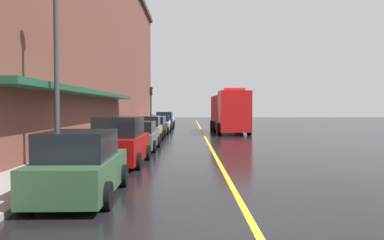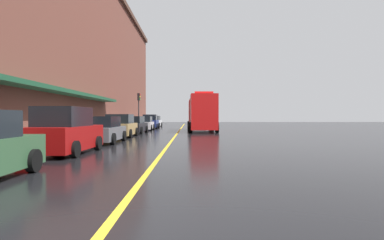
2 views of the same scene
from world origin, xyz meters
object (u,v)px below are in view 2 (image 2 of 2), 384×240
at_px(parking_meter_0, 140,120).
at_px(parked_car_5, 144,124).
at_px(parking_meter_1, 115,122).
at_px(parked_car_4, 133,125).
at_px(fire_truck, 201,114).
at_px(parked_car_1, 65,132).
at_px(parked_car_2, 103,130).
at_px(traffic_light_near, 139,104).
at_px(parked_car_6, 150,122).
at_px(parked_car_7, 154,122).
at_px(parked_car_3, 121,126).

bearing_deg(parking_meter_0, parked_car_5, -77.46).
relative_size(parked_car_5, parking_meter_1, 3.47).
distance_m(parked_car_4, fire_truck, 7.50).
bearing_deg(parked_car_1, parked_car_4, 1.63).
bearing_deg(parked_car_1, parked_car_5, 1.39).
relative_size(parked_car_2, traffic_light_near, 0.98).
xyz_separation_m(parked_car_2, parked_car_5, (-0.04, 16.33, 0.00)).
distance_m(parked_car_6, fire_truck, 9.90).
relative_size(parked_car_4, parking_meter_1, 3.37).
bearing_deg(parked_car_1, parked_car_7, 1.55).
xyz_separation_m(parked_car_2, fire_truck, (6.27, 14.07, 1.10)).
distance_m(fire_truck, traffic_light_near, 10.37).
distance_m(parked_car_2, parking_meter_1, 8.99).
bearing_deg(fire_truck, parked_car_6, -142.06).
relative_size(parked_car_5, fire_truck, 0.49).
relative_size(parked_car_4, parked_car_5, 0.97).
bearing_deg(traffic_light_near, parked_car_3, -85.43).
distance_m(parked_car_4, parking_meter_0, 12.40).
bearing_deg(parked_car_7, parked_car_3, -178.16).
xyz_separation_m(parked_car_3, parking_meter_1, (-1.32, 3.69, 0.26)).
bearing_deg(parked_car_7, parking_meter_1, 177.65).
relative_size(parked_car_2, parked_car_4, 0.94).
relative_size(parking_meter_0, parking_meter_1, 1.00).
relative_size(parked_car_3, parked_car_5, 0.94).
relative_size(fire_truck, traffic_light_near, 2.18).
relative_size(parked_car_7, parking_meter_1, 3.24).
distance_m(parked_car_5, parking_meter_0, 6.44).
bearing_deg(parked_car_4, parked_car_6, 1.26).
height_order(parked_car_1, parked_car_7, parked_car_1).
distance_m(parked_car_7, parking_meter_0, 4.51).
distance_m(parked_car_2, parking_meter_0, 22.66).
xyz_separation_m(parking_meter_1, traffic_light_near, (0.06, 12.08, 2.10)).
xyz_separation_m(parked_car_1, traffic_light_near, (-1.31, 26.18, 2.27)).
relative_size(parked_car_4, parking_meter_0, 3.37).
relative_size(parked_car_2, parked_car_5, 0.91).
height_order(parked_car_5, parked_car_6, parked_car_6).
distance_m(parked_car_1, parking_meter_1, 14.17).
bearing_deg(parked_car_2, fire_truck, -23.56).
xyz_separation_m(parked_car_4, traffic_light_near, (-1.26, 10.66, 2.42)).
bearing_deg(parking_meter_1, traffic_light_near, 89.71).
distance_m(parked_car_3, fire_truck, 10.99).
relative_size(parked_car_6, parking_meter_0, 3.34).
bearing_deg(parked_car_6, parking_meter_1, 172.16).
bearing_deg(parked_car_3, parked_car_1, 179.50).
relative_size(parked_car_3, parked_car_4, 0.97).
relative_size(parked_car_1, parked_car_4, 0.96).
relative_size(parked_car_1, parked_car_6, 0.97).
bearing_deg(parked_car_6, parking_meter_0, 55.01).
relative_size(parked_car_5, traffic_light_near, 1.07).
height_order(parked_car_3, traffic_light_near, traffic_light_near).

